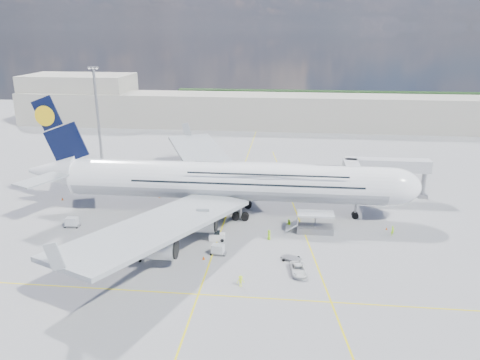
# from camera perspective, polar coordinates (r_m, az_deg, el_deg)

# --- Properties ---
(ground) EXTENTS (300.00, 300.00, 0.00)m
(ground) POSITION_cam_1_polar(r_m,az_deg,el_deg) (84.43, -2.49, -6.61)
(ground) COLOR gray
(ground) RESTS_ON ground
(taxi_line_main) EXTENTS (0.25, 220.00, 0.01)m
(taxi_line_main) POSITION_cam_1_polar(r_m,az_deg,el_deg) (84.43, -2.49, -6.60)
(taxi_line_main) COLOR yellow
(taxi_line_main) RESTS_ON ground
(taxi_line_cross) EXTENTS (120.00, 0.25, 0.01)m
(taxi_line_cross) POSITION_cam_1_polar(r_m,az_deg,el_deg) (67.06, -5.10, -13.71)
(taxi_line_cross) COLOR yellow
(taxi_line_cross) RESTS_ON ground
(taxi_line_diag) EXTENTS (14.16, 99.06, 0.01)m
(taxi_line_diag) POSITION_cam_1_polar(r_m,az_deg,el_deg) (92.78, 7.05, -4.38)
(taxi_line_diag) COLOR yellow
(taxi_line_diag) RESTS_ON ground
(airliner) EXTENTS (77.26, 79.15, 23.71)m
(airliner) POSITION_cam_1_polar(r_m,az_deg,el_deg) (91.11, -1.45, -0.06)
(airliner) COLOR white
(airliner) RESTS_ON ground
(jet_bridge) EXTENTS (18.80, 12.10, 8.50)m
(jet_bridge) POSITION_cam_1_polar(r_m,az_deg,el_deg) (102.40, 16.02, 1.28)
(jet_bridge) COLOR #B7B7BC
(jet_bridge) RESTS_ON ground
(cargo_loader) EXTENTS (8.53, 3.20, 3.67)m
(cargo_loader) POSITION_cam_1_polar(r_m,az_deg,el_deg) (85.87, 9.01, -5.47)
(cargo_loader) COLOR silver
(cargo_loader) RESTS_ON ground
(light_mast) EXTENTS (3.00, 0.70, 25.50)m
(light_mast) POSITION_cam_1_polar(r_m,az_deg,el_deg) (133.28, -16.99, 7.80)
(light_mast) COLOR gray
(light_mast) RESTS_ON ground
(terminal) EXTENTS (180.00, 16.00, 12.00)m
(terminal) POSITION_cam_1_polar(r_m,az_deg,el_deg) (173.68, 2.19, 8.40)
(terminal) COLOR #B2AD9E
(terminal) RESTS_ON ground
(hangar) EXTENTS (40.00, 22.00, 18.00)m
(hangar) POSITION_cam_1_polar(r_m,az_deg,el_deg) (195.67, -18.89, 9.45)
(hangar) COLOR #B2AD9E
(hangar) RESTS_ON ground
(tree_line) EXTENTS (160.00, 6.00, 8.00)m
(tree_line) POSITION_cam_1_polar(r_m,az_deg,el_deg) (219.84, 13.65, 9.44)
(tree_line) COLOR #193814
(tree_line) RESTS_ON ground
(dolly_row_a) EXTENTS (2.93, 2.03, 1.68)m
(dolly_row_a) POSITION_cam_1_polar(r_m,az_deg,el_deg) (81.15, -21.66, -8.33)
(dolly_row_a) COLOR gray
(dolly_row_a) RESTS_ON ground
(dolly_row_b) EXTENTS (3.48, 2.45, 2.00)m
(dolly_row_b) POSITION_cam_1_polar(r_m,az_deg,el_deg) (77.03, -12.88, -8.75)
(dolly_row_b) COLOR gray
(dolly_row_b) RESTS_ON ground
(dolly_row_c) EXTENTS (2.97, 2.16, 0.39)m
(dolly_row_c) POSITION_cam_1_polar(r_m,az_deg,el_deg) (80.49, -11.45, -8.03)
(dolly_row_c) COLOR gray
(dolly_row_c) RESTS_ON ground
(dolly_back) EXTENTS (2.94, 1.66, 1.82)m
(dolly_back) POSITION_cam_1_polar(r_m,az_deg,el_deg) (92.30, -19.82, -4.84)
(dolly_back) COLOR gray
(dolly_back) RESTS_ON ground
(dolly_nose_far) EXTENTS (3.41, 2.87, 0.44)m
(dolly_nose_far) POSITION_cam_1_polar(r_m,az_deg,el_deg) (75.81, 6.25, -9.45)
(dolly_nose_far) COLOR gray
(dolly_nose_far) RESTS_ON ground
(dolly_nose_near) EXTENTS (2.88, 1.84, 1.70)m
(dolly_nose_near) POSITION_cam_1_polar(r_m,az_deg,el_deg) (76.96, -2.72, -8.43)
(dolly_nose_near) COLOR gray
(dolly_nose_near) RESTS_ON ground
(baggage_tug) EXTENTS (2.77, 1.41, 1.69)m
(baggage_tug) POSITION_cam_1_polar(r_m,az_deg,el_deg) (81.76, -2.81, -6.90)
(baggage_tug) COLOR silver
(baggage_tug) RESTS_ON ground
(catering_truck_inner) EXTENTS (7.82, 4.34, 4.40)m
(catering_truck_inner) POSITION_cam_1_polar(r_m,az_deg,el_deg) (108.87, -9.16, 0.12)
(catering_truck_inner) COLOR gray
(catering_truck_inner) RESTS_ON ground
(catering_truck_outer) EXTENTS (7.29, 5.80, 4.00)m
(catering_truck_outer) POSITION_cam_1_polar(r_m,az_deg,el_deg) (131.52, -5.74, 3.31)
(catering_truck_outer) COLOR gray
(catering_truck_outer) RESTS_ON ground
(service_van) EXTENTS (2.71, 4.89, 1.29)m
(service_van) POSITION_cam_1_polar(r_m,az_deg,el_deg) (72.11, 7.10, -10.75)
(service_van) COLOR white
(service_van) RESTS_ON ground
(crew_nose) EXTENTS (0.77, 0.75, 1.79)m
(crew_nose) POSITION_cam_1_polar(r_m,az_deg,el_deg) (87.84, 18.11, -5.89)
(crew_nose) COLOR #ADF91A
(crew_nose) RESTS_ON ground
(crew_loader) EXTENTS (1.04, 1.13, 1.89)m
(crew_loader) POSITION_cam_1_polar(r_m,az_deg,el_deg) (86.48, 5.98, -5.39)
(crew_loader) COLOR #C2FF1A
(crew_loader) RESTS_ON ground
(crew_wing) EXTENTS (0.43, 0.93, 1.56)m
(crew_wing) POSITION_cam_1_polar(r_m,az_deg,el_deg) (78.91, -11.15, -8.19)
(crew_wing) COLOR #C7E317
(crew_wing) RESTS_ON ground
(crew_van) EXTENTS (0.68, 0.95, 1.82)m
(crew_van) POSITION_cam_1_polar(r_m,az_deg,el_deg) (82.07, 3.56, -6.68)
(crew_van) COLOR #9CE317
(crew_van) RESTS_ON ground
(crew_tug) EXTENTS (1.25, 0.91, 1.74)m
(crew_tug) POSITION_cam_1_polar(r_m,az_deg,el_deg) (68.14, 0.07, -12.23)
(crew_tug) COLOR #DBFF1A
(crew_tug) RESTS_ON ground
(cone_nose) EXTENTS (0.38, 0.38, 0.48)m
(cone_nose) POSITION_cam_1_polar(r_m,az_deg,el_deg) (90.15, 17.44, -5.65)
(cone_nose) COLOR #E0590B
(cone_nose) RESTS_ON ground
(cone_wing_left_inner) EXTENTS (0.49, 0.49, 0.63)m
(cone_wing_left_inner) POSITION_cam_1_polar(r_m,az_deg,el_deg) (103.23, -9.80, -1.97)
(cone_wing_left_inner) COLOR #E0590B
(cone_wing_left_inner) RESTS_ON ground
(cone_wing_left_outer) EXTENTS (0.40, 0.40, 0.50)m
(cone_wing_left_outer) POSITION_cam_1_polar(r_m,az_deg,el_deg) (113.90, -2.85, 0.18)
(cone_wing_left_outer) COLOR #E0590B
(cone_wing_left_outer) RESTS_ON ground
(cone_wing_right_inner) EXTENTS (0.46, 0.46, 0.59)m
(cone_wing_right_inner) POSITION_cam_1_polar(r_m,az_deg,el_deg) (75.85, -4.46, -9.43)
(cone_wing_right_inner) COLOR #E0590B
(cone_wing_right_inner) RESTS_ON ground
(cone_wing_right_outer) EXTENTS (0.39, 0.39, 0.50)m
(cone_wing_right_outer) POSITION_cam_1_polar(r_m,az_deg,el_deg) (82.20, -15.53, -7.83)
(cone_wing_right_outer) COLOR #E0590B
(cone_wing_right_outer) RESTS_ON ground
(cone_tail) EXTENTS (0.47, 0.47, 0.60)m
(cone_tail) POSITION_cam_1_polar(r_m,az_deg,el_deg) (107.26, -20.85, -2.16)
(cone_tail) COLOR #E0590B
(cone_tail) RESTS_ON ground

